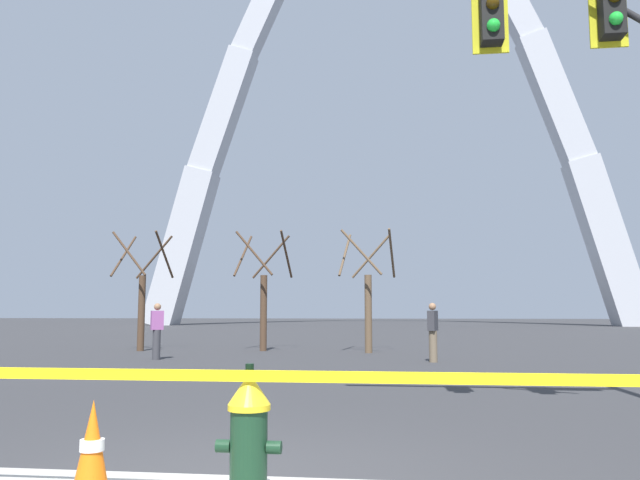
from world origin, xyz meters
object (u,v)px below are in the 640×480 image
(fire_hydrant, at_px, (249,440))
(pedestrian_standing_center, at_px, (157,331))
(monument_arch, at_px, (384,115))
(traffic_signal_gantry, at_px, (638,79))
(traffic_cone_by_hydrant, at_px, (92,453))
(pedestrian_walking_left, at_px, (433,332))

(fire_hydrant, xyz_separation_m, pedestrian_standing_center, (-5.82, 13.01, 0.35))
(fire_hydrant, bearing_deg, monument_arch, 90.30)
(fire_hydrant, distance_m, traffic_signal_gantry, 6.16)
(traffic_cone_by_hydrant, relative_size, monument_arch, 0.02)
(pedestrian_standing_center, bearing_deg, traffic_signal_gantry, -45.48)
(traffic_cone_by_hydrant, height_order, traffic_signal_gantry, traffic_signal_gantry)
(monument_arch, xyz_separation_m, pedestrian_walking_left, (2.22, -44.47, -20.11))
(traffic_cone_by_hydrant, xyz_separation_m, traffic_signal_gantry, (5.00, 3.21, 3.71))
(traffic_cone_by_hydrant, distance_m, pedestrian_standing_center, 13.90)
(traffic_cone_by_hydrant, height_order, pedestrian_walking_left, pedestrian_walking_left)
(pedestrian_walking_left, bearing_deg, traffic_signal_gantry, -78.90)
(traffic_signal_gantry, height_order, monument_arch, monument_arch)
(traffic_signal_gantry, height_order, pedestrian_standing_center, traffic_signal_gantry)
(traffic_cone_by_hydrant, bearing_deg, traffic_signal_gantry, 32.74)
(traffic_cone_by_hydrant, relative_size, pedestrian_walking_left, 0.46)
(traffic_signal_gantry, xyz_separation_m, pedestrian_standing_center, (-9.69, 9.86, -3.25))
(traffic_cone_by_hydrant, bearing_deg, monument_arch, 89.18)
(fire_hydrant, distance_m, monument_arch, 61.10)
(fire_hydrant, height_order, traffic_cone_by_hydrant, fire_hydrant)
(fire_hydrant, height_order, pedestrian_standing_center, pedestrian_standing_center)
(pedestrian_standing_center, bearing_deg, monument_arch, 82.94)
(fire_hydrant, height_order, traffic_signal_gantry, traffic_signal_gantry)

